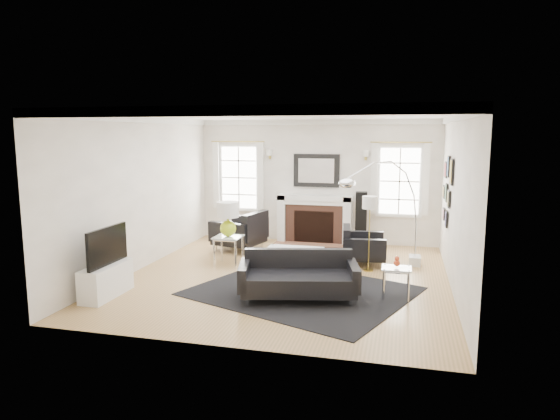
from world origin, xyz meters
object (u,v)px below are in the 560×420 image
(armchair_left, at_px, (242,232))
(armchair_right, at_px, (361,247))
(arc_floor_lamp, at_px, (383,210))
(gourd_lamp, at_px, (228,217))
(coffee_table, at_px, (292,253))
(fireplace, at_px, (315,220))
(sofa, at_px, (298,278))

(armchair_left, xyz_separation_m, armchair_right, (2.58, -0.53, -0.06))
(arc_floor_lamp, bearing_deg, gourd_lamp, -173.22)
(armchair_right, xyz_separation_m, coffee_table, (-1.11, -1.16, 0.08))
(gourd_lamp, height_order, arc_floor_lamp, arc_floor_lamp)
(fireplace, distance_m, coffee_table, 2.74)
(armchair_left, bearing_deg, gourd_lamp, -83.77)
(armchair_right, distance_m, arc_floor_lamp, 0.96)
(armchair_left, height_order, gourd_lamp, gourd_lamp)
(armchair_right, bearing_deg, coffee_table, -133.72)
(sofa, relative_size, arc_floor_lamp, 0.92)
(armchair_right, height_order, gourd_lamp, gourd_lamp)
(coffee_table, bearing_deg, fireplace, 91.68)
(fireplace, distance_m, gourd_lamp, 2.63)
(armchair_left, distance_m, arc_floor_lamp, 3.20)
(armchair_left, height_order, arc_floor_lamp, arc_floor_lamp)
(armchair_left, bearing_deg, sofa, -56.84)
(armchair_left, bearing_deg, fireplace, 37.03)
(armchair_right, distance_m, coffee_table, 1.61)
(sofa, relative_size, armchair_right, 1.99)
(sofa, bearing_deg, fireplace, 96.51)
(coffee_table, bearing_deg, armchair_right, 46.28)
(fireplace, height_order, arc_floor_lamp, arc_floor_lamp)
(armchair_left, bearing_deg, armchair_right, -11.50)
(sofa, height_order, gourd_lamp, gourd_lamp)
(coffee_table, bearing_deg, armchair_left, 131.05)
(fireplace, distance_m, arc_floor_lamp, 2.58)
(fireplace, height_order, sofa, fireplace)
(fireplace, bearing_deg, arc_floor_lamp, -50.62)
(fireplace, relative_size, sofa, 0.89)
(fireplace, xyz_separation_m, sofa, (0.44, -3.85, -0.23))
(fireplace, distance_m, armchair_right, 1.99)
(coffee_table, bearing_deg, gourd_lamp, 161.06)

